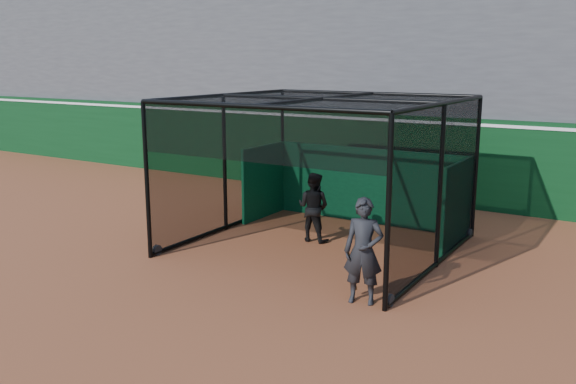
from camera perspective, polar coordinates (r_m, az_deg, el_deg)
The scene contains 6 objects.
ground at distance 11.88m, azimuth -9.18°, elevation -7.83°, with size 120.00×120.00×0.00m, color brown.
outfield_wall at distance 18.63m, azimuth 8.06°, elevation 3.56°, with size 50.00×0.50×2.50m.
grandstand at distance 21.94m, azimuth 12.42°, elevation 13.03°, with size 50.00×7.85×8.95m.
batting_cage at distance 13.25m, azimuth 3.16°, elevation 1.66°, with size 5.37×5.26×3.25m.
batter at distance 13.82m, azimuth 2.39°, elevation -1.41°, with size 0.77×0.60×1.58m, color black.
on_deck_player at distance 10.32m, azimuth 7.07°, elevation -5.53°, with size 0.75×0.59×1.82m.
Camera 1 is at (7.41, -8.37, 4.02)m, focal length 38.00 mm.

